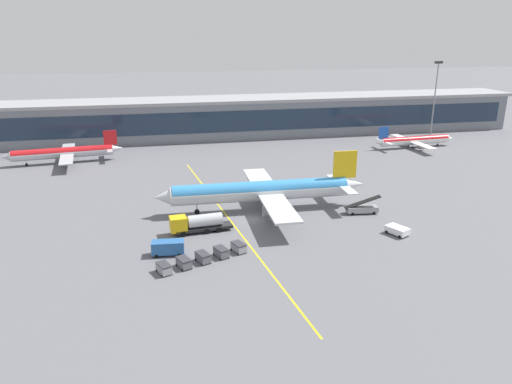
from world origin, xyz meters
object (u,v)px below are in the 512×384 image
(pushback_tug, at_px, (397,230))
(baggage_cart_1, at_px, (184,263))
(main_airliner, at_px, (263,191))
(fuel_tanker, at_px, (197,223))
(baggage_cart_4, at_px, (239,247))
(commuter_jet_near, at_px, (414,140))
(crew_van, at_px, (169,247))
(belt_loader, at_px, (362,209))
(baggage_cart_2, at_px, (203,257))
(commuter_jet_far, at_px, (64,153))
(baggage_cart_0, at_px, (164,268))
(baggage_cart_3, at_px, (221,252))

(pushback_tug, bearing_deg, baggage_cart_1, -172.63)
(main_airliner, height_order, fuel_tanker, main_airliner)
(pushback_tug, bearing_deg, main_airliner, 140.62)
(main_airliner, height_order, baggage_cart_1, main_airliner)
(baggage_cart_4, relative_size, commuter_jet_near, 0.11)
(crew_van, relative_size, belt_loader, 0.74)
(baggage_cart_2, distance_m, baggage_cart_4, 6.40)
(commuter_jet_near, bearing_deg, commuter_jet_far, 178.36)
(baggage_cart_0, relative_size, commuter_jet_near, 0.11)
(crew_van, distance_m, commuter_jet_near, 95.98)
(baggage_cart_4, bearing_deg, pushback_tug, 2.35)
(belt_loader, height_order, baggage_cart_3, belt_loader)
(crew_van, height_order, commuter_jet_far, commuter_jet_far)
(belt_loader, xyz_separation_m, baggage_cart_4, (-26.24, -11.87, -0.21))
(pushback_tug, height_order, commuter_jet_far, commuter_jet_far)
(main_airliner, height_order, commuter_jet_near, main_airliner)
(baggage_cart_2, bearing_deg, pushback_tug, 5.99)
(pushback_tug, height_order, baggage_cart_2, baggage_cart_2)
(pushback_tug, relative_size, baggage_cart_3, 1.46)
(commuter_jet_far, distance_m, commuter_jet_near, 100.45)
(fuel_tanker, distance_m, commuter_jet_far, 62.09)
(main_airliner, height_order, commuter_jet_far, main_airliner)
(crew_van, bearing_deg, baggage_cart_0, -98.65)
(baggage_cart_0, bearing_deg, pushback_tug, 8.53)
(main_airliner, xyz_separation_m, baggage_cart_3, (-10.83, -18.87, -3.21))
(baggage_cart_0, relative_size, commuter_jet_far, 0.10)
(belt_loader, height_order, baggage_cart_2, belt_loader)
(fuel_tanker, height_order, commuter_jet_near, commuter_jet_near)
(baggage_cart_3, bearing_deg, baggage_cart_1, -157.84)
(pushback_tug, relative_size, commuter_jet_far, 0.14)
(baggage_cart_1, bearing_deg, belt_loader, 23.80)
(main_airliner, distance_m, baggage_cart_1, 27.28)
(pushback_tug, height_order, commuter_jet_near, commuter_jet_near)
(baggage_cart_0, distance_m, baggage_cart_2, 6.40)
(baggage_cart_4, bearing_deg, commuter_jet_near, 43.19)
(fuel_tanker, distance_m, baggage_cart_0, 15.32)
(baggage_cart_1, height_order, commuter_jet_near, commuter_jet_near)
(fuel_tanker, relative_size, commuter_jet_far, 0.36)
(baggage_cart_2, bearing_deg, baggage_cart_1, -157.84)
(belt_loader, bearing_deg, baggage_cart_1, -156.20)
(fuel_tanker, xyz_separation_m, baggage_cart_1, (-3.16, -12.81, -0.96))
(baggage_cart_1, distance_m, commuter_jet_far, 72.33)
(crew_van, relative_size, baggage_cart_1, 1.70)
(baggage_cart_3, bearing_deg, fuel_tanker, 104.90)
(baggage_cart_2, relative_size, commuter_jet_near, 0.11)
(main_airliner, xyz_separation_m, baggage_cart_1, (-16.76, -21.28, -3.21))
(main_airliner, distance_m, fuel_tanker, 16.18)
(commuter_jet_near, bearing_deg, baggage_cart_2, -138.20)
(baggage_cart_3, distance_m, commuter_jet_far, 72.59)
(main_airliner, relative_size, baggage_cart_4, 13.72)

